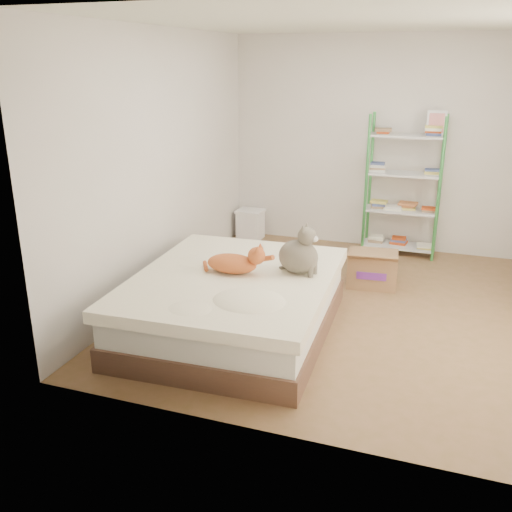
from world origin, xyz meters
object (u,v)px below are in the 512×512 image
at_px(bed, 234,303).
at_px(cardboard_box, 372,269).
at_px(orange_cat, 232,261).
at_px(grey_cat, 298,249).
at_px(white_bin, 250,224).
at_px(shelf_unit, 403,192).

xyz_separation_m(bed, cardboard_box, (0.99, 1.52, -0.08)).
distance_m(orange_cat, grey_cat, 0.59).
bearing_deg(white_bin, orange_cat, -73.44).
xyz_separation_m(orange_cat, grey_cat, (0.54, 0.19, 0.11)).
distance_m(orange_cat, cardboard_box, 1.84).
distance_m(grey_cat, white_bin, 2.80).
relative_size(orange_cat, white_bin, 1.33).
height_order(bed, grey_cat, grey_cat).
height_order(grey_cat, shelf_unit, shelf_unit).
height_order(grey_cat, white_bin, grey_cat).
height_order(orange_cat, grey_cat, grey_cat).
relative_size(bed, cardboard_box, 3.91).
distance_m(bed, orange_cat, 0.38).
height_order(orange_cat, shelf_unit, shelf_unit).
bearing_deg(orange_cat, white_bin, 103.66).
distance_m(bed, shelf_unit, 2.97).
bearing_deg(cardboard_box, white_bin, 142.25).
height_order(bed, cardboard_box, bed).
distance_m(bed, grey_cat, 0.74).
height_order(grey_cat, cardboard_box, grey_cat).
xyz_separation_m(orange_cat, cardboard_box, (1.03, 1.46, -0.45)).
bearing_deg(white_bin, shelf_unit, 0.91).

